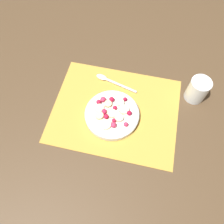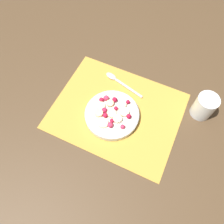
# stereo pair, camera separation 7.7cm
# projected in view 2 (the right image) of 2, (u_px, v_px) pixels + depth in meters

# --- Properties ---
(ground_plane) EXTENTS (3.00, 3.00, 0.00)m
(ground_plane) POSITION_uv_depth(u_px,v_px,m) (117.00, 111.00, 0.82)
(ground_plane) COLOR #4C3823
(placemat) EXTENTS (0.46, 0.37, 0.01)m
(placemat) POSITION_uv_depth(u_px,v_px,m) (117.00, 111.00, 0.82)
(placemat) COLOR gold
(placemat) RESTS_ON ground_plane
(fruit_bowl) EXTENTS (0.20, 0.20, 0.04)m
(fruit_bowl) POSITION_uv_depth(u_px,v_px,m) (112.00, 114.00, 0.79)
(fruit_bowl) COLOR silver
(fruit_bowl) RESTS_ON placemat
(spoon) EXTENTS (0.18, 0.06, 0.01)m
(spoon) POSITION_uv_depth(u_px,v_px,m) (117.00, 80.00, 0.87)
(spoon) COLOR silver
(spoon) RESTS_ON placemat
(drinking_glass) EXTENTS (0.07, 0.07, 0.09)m
(drinking_glass) POSITION_uv_depth(u_px,v_px,m) (204.00, 106.00, 0.77)
(drinking_glass) COLOR white
(drinking_glass) RESTS_ON ground_plane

